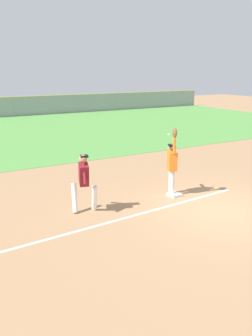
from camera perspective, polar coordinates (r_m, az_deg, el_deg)
ground_plane at (r=10.93m, az=15.07°, el=-6.70°), size 76.70×76.70×0.00m
outfield_grass at (r=25.01m, az=-12.73°, el=5.84°), size 41.71×18.15×0.01m
chalk_foul_line at (r=9.34m, az=-8.79°, el=-10.23°), size 11.98×0.98×0.01m
first_base at (r=11.90m, az=7.77°, el=-4.25°), size 0.40×0.40×0.08m
fielder at (r=11.70m, az=7.43°, el=0.96°), size 0.48×0.86×2.28m
runner at (r=10.26m, az=-6.78°, el=-1.81°), size 0.76×0.83×1.72m
baseball at (r=11.63m, az=6.90°, el=5.35°), size 0.07×0.07×0.07m
outfield_fence at (r=33.61m, az=-17.62°, el=9.38°), size 41.79×0.08×1.75m
parked_car_silver at (r=37.00m, az=-17.16°, el=9.60°), size 4.43×2.18×1.25m
parked_car_black at (r=37.56m, az=-9.30°, el=10.15°), size 4.56×2.45×1.25m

